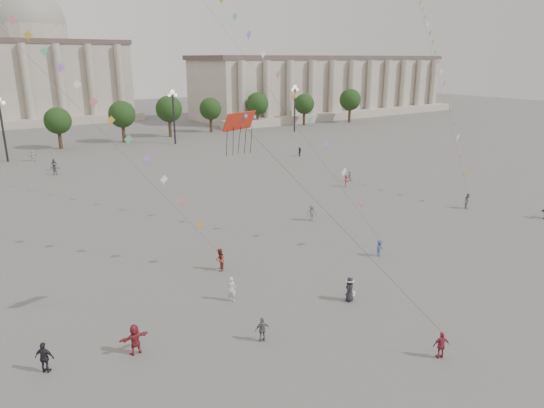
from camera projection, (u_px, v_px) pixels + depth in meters
ground at (391, 305)px, 33.81m from camera, size 360.00×360.00×0.00m
hall_east at (326, 86)px, 146.16m from camera, size 84.00×26.22×17.20m
hall_central at (31, 67)px, 131.23m from camera, size 48.30×34.30×35.50m
tree_row at (85, 118)px, 93.54m from camera, size 137.12×5.12×8.00m
lamp_post_mid_west at (1, 117)px, 78.49m from camera, size 2.00×0.90×10.65m
lamp_post_mid_east at (173, 107)px, 94.89m from camera, size 2.00×0.90×10.65m
lamp_post_far_east at (295, 100)px, 111.29m from camera, size 2.00×0.90×10.65m
person_crowd_0 at (54, 165)px, 73.95m from camera, size 1.14×0.80×1.80m
person_crowd_4 at (33, 156)px, 80.72m from camera, size 1.81×1.24×1.87m
person_crowd_6 at (312, 213)px, 51.12m from camera, size 1.22×0.78×1.78m
person_crowd_7 at (350, 176)px, 67.87m from camera, size 1.39×0.50×1.48m
person_crowd_8 at (346, 181)px, 64.68m from camera, size 1.19×1.08×1.60m
person_crowd_9 at (300, 152)px, 85.00m from camera, size 1.43×1.23×1.56m
person_crowd_12 at (55, 169)px, 71.38m from camera, size 1.63×1.36×1.75m
person_crowd_13 at (231, 289)px, 34.20m from camera, size 0.79×0.79×1.84m
tourist_0 at (441, 345)px, 27.65m from camera, size 1.04×0.81×1.65m
tourist_1 at (45, 358)px, 26.37m from camera, size 1.10×1.04×1.83m
tourist_2 at (135, 339)px, 28.05m from camera, size 1.74×0.58×1.87m
tourist_3 at (262, 329)px, 29.33m from camera, size 0.99×0.64×1.57m
kite_flyer_0 at (220, 260)px, 39.07m from camera, size 1.12×1.16×1.88m
kite_flyer_1 at (380, 248)px, 41.96m from camera, size 1.07×0.79×1.49m
kite_flyer_2 at (468, 201)px, 55.30m from camera, size 1.10×1.04×1.81m
hat_person at (350, 289)px, 34.19m from camera, size 1.02×0.86×1.78m
dragon_kite at (241, 135)px, 27.03m from camera, size 5.04×5.02×16.58m
kite_train_east at (433, 45)px, 71.27m from camera, size 25.54×31.80×51.76m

